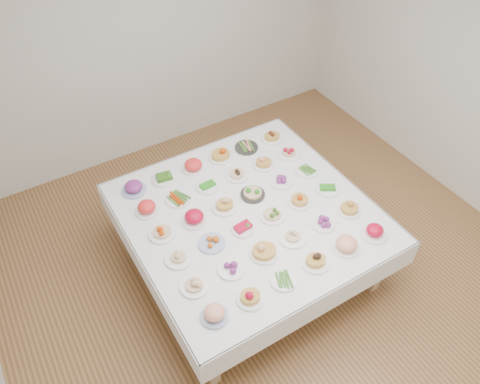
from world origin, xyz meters
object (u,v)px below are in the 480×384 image
dish_0 (214,313)px  dish_18 (162,229)px  display_table (248,217)px  dish_35 (272,136)px

dish_0 → dish_18: dish_18 is taller
display_table → dish_18: size_ratio=8.13×
dish_0 → dish_35: dish_0 is taller
dish_35 → display_table: bearing=-135.1°
dish_35 → dish_0: bearing=-135.2°
display_table → dish_18: dish_18 is taller
dish_0 → dish_18: bearing=89.8°
dish_18 → dish_35: size_ratio=1.16×
display_table → dish_35: size_ratio=9.41×
display_table → dish_0: 1.11m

